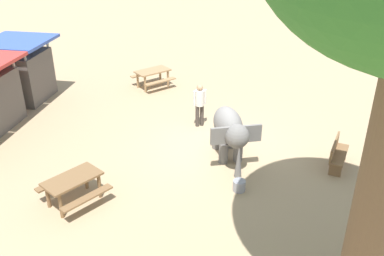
# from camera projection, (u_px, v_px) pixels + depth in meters

# --- Properties ---
(ground_plane) EXTENTS (60.00, 60.00, 0.00)m
(ground_plane) POSITION_uv_depth(u_px,v_px,m) (217.00, 150.00, 14.09)
(ground_plane) COLOR tan
(elephant) EXTENTS (2.29, 1.77, 1.59)m
(elephant) POSITION_uv_depth(u_px,v_px,m) (230.00, 130.00, 13.19)
(elephant) COLOR slate
(elephant) RESTS_ON ground_plane
(person_handler) EXTENTS (0.32, 0.44, 1.62)m
(person_handler) POSITION_uv_depth(u_px,v_px,m) (200.00, 102.00, 15.27)
(person_handler) COLOR #3F3833
(person_handler) RESTS_ON ground_plane
(wooden_bench) EXTENTS (1.46, 0.76, 0.88)m
(wooden_bench) POSITION_uv_depth(u_px,v_px,m) (337.00, 153.00, 12.97)
(wooden_bench) COLOR brown
(wooden_bench) RESTS_ON ground_plane
(picnic_table_near) EXTENTS (2.06, 2.05, 0.78)m
(picnic_table_near) POSITION_uv_depth(u_px,v_px,m) (73.00, 184.00, 11.32)
(picnic_table_near) COLOR brown
(picnic_table_near) RESTS_ON ground_plane
(picnic_table_far) EXTENTS (2.11, 2.10, 0.78)m
(picnic_table_far) POSITION_uv_depth(u_px,v_px,m) (153.00, 74.00, 18.92)
(picnic_table_far) COLOR #9E7A51
(picnic_table_far) RESTS_ON ground_plane
(market_stall_blue) EXTENTS (2.50, 2.50, 2.52)m
(market_stall_blue) POSITION_uv_depth(u_px,v_px,m) (23.00, 73.00, 17.46)
(market_stall_blue) COLOR #59514C
(market_stall_blue) RESTS_ON ground_plane
(feed_bucket) EXTENTS (0.36, 0.36, 0.32)m
(feed_bucket) POSITION_uv_depth(u_px,v_px,m) (239.00, 185.00, 11.99)
(feed_bucket) COLOR gray
(feed_bucket) RESTS_ON ground_plane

